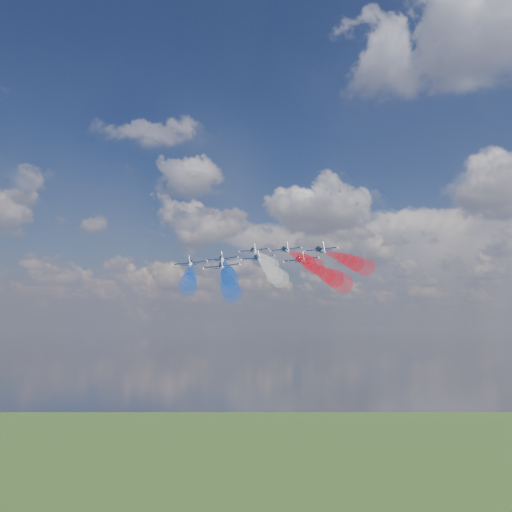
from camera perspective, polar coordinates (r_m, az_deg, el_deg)
The scene contains 16 objects.
jet_lead at distance 169.09m, azimuth -0.24°, elevation 0.56°, with size 9.36×11.70×3.12m, color black, non-canonical shape.
trail_lead at distance 146.32m, azimuth 0.68°, elevation -0.21°, with size 3.90×35.66×3.90m, color white, non-canonical shape.
jet_inner_left at distance 156.47m, azimuth -3.55°, elevation -0.33°, with size 9.36×11.70×3.12m, color black, non-canonical shape.
trail_inner_left at distance 133.64m, azimuth -3.11°, elevation -1.32°, with size 3.90×35.66×3.90m, color blue, non-canonical shape.
jet_inner_right at distance 158.30m, azimuth 3.06°, elevation 0.65°, with size 9.36×11.70×3.12m, color black, non-canonical shape.
trail_inner_right at distance 135.73m, azimuth 4.60°, elevation -0.16°, with size 3.90×35.66×3.90m, color red, non-canonical shape.
jet_outer_left at distance 145.92m, azimuth -6.80°, elevation -0.77°, with size 9.36×11.70×3.12m, color black, non-canonical shape.
trail_outer_left at distance 123.09m, azimuth -6.93°, elevation -1.93°, with size 3.90×35.66×3.90m, color blue, non-canonical shape.
jet_center_third at distance 148.68m, azimuth 0.16°, elevation -0.23°, with size 9.36×11.70×3.12m, color black, non-canonical shape.
trail_center_third at distance 125.98m, azimuth 1.29°, elevation -1.27°, with size 3.90×35.66×3.90m, color white, non-canonical shape.
jet_outer_right at distance 149.95m, azimuth 6.68°, elevation 0.63°, with size 9.36×11.70×3.12m, color black, non-canonical shape.
trail_outer_right at distance 127.71m, azimuth 8.94°, elevation -0.24°, with size 3.90×35.66×3.90m, color red, non-canonical shape.
jet_rear_left at distance 136.68m, azimuth -3.56°, elevation -1.10°, with size 9.36×11.70×3.12m, color black, non-canonical shape.
trail_rear_left at distance 113.89m, azimuth -3.06°, elevation -2.42°, with size 3.90×35.66×3.90m, color blue, non-canonical shape.
jet_rear_right at distance 138.52m, azimuth 4.62°, elevation -0.43°, with size 9.36×11.70×3.12m, color black, non-canonical shape.
trail_rear_right at distance 116.14m, azimuth 6.72°, elevation -1.59°, with size 3.90×35.66×3.90m, color red, non-canonical shape.
Camera 1 is at (72.46, -125.78, 148.18)m, focal length 38.69 mm.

